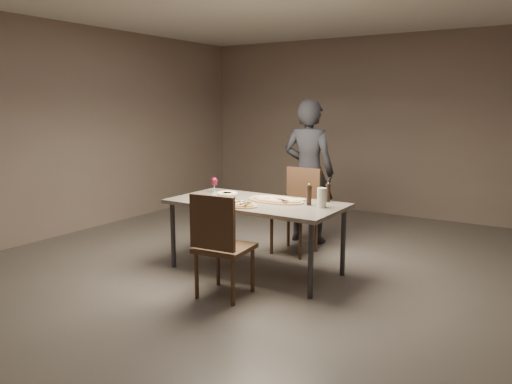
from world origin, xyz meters
The scene contains 14 objects.
room centered at (0.00, 0.00, 1.40)m, with size 7.00×7.00×7.00m.
dining_table centered at (0.00, 0.00, 0.69)m, with size 1.80×0.90×0.75m.
zucchini_pizza centered at (-0.07, -0.28, 0.77)m, with size 0.50×0.28×0.05m.
ham_pizza centered at (0.16, 0.12, 0.77)m, with size 0.62×0.35×0.04m.
bread_basket centered at (-0.32, -0.07, 0.80)m, with size 0.22×0.22×0.08m.
oil_dish centered at (0.35, 0.29, 0.76)m, with size 0.14×0.14×0.02m.
pepper_mill_left centered at (0.63, 0.38, 0.85)m, with size 0.05×0.05×0.21m.
pepper_mill_right centered at (0.54, 0.13, 0.85)m, with size 0.06×0.06×0.22m.
carafe centered at (0.70, 0.10, 0.85)m, with size 0.09×0.09×0.19m.
wine_glass centered at (-0.69, 0.20, 0.87)m, with size 0.08×0.08×0.18m.
side_plate centered at (-0.52, 0.05, 0.76)m, with size 0.16×0.16×0.01m.
chair_near centered at (0.13, -0.81, 0.54)m, with size 0.50×0.50×0.97m.
chair_far centered at (0.02, 0.90, 0.56)m, with size 0.48×0.48×0.99m.
diner centered at (-0.08, 1.35, 0.90)m, with size 0.66×0.43×1.80m, color black.
Camera 1 is at (2.72, -4.26, 1.74)m, focal length 35.00 mm.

